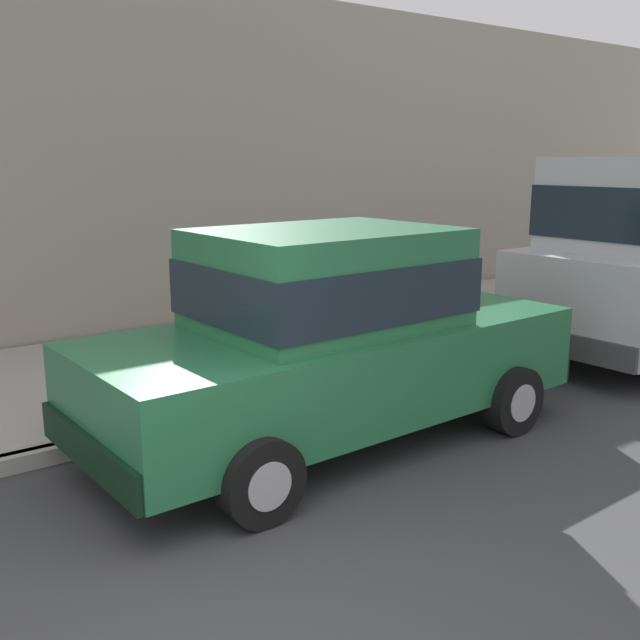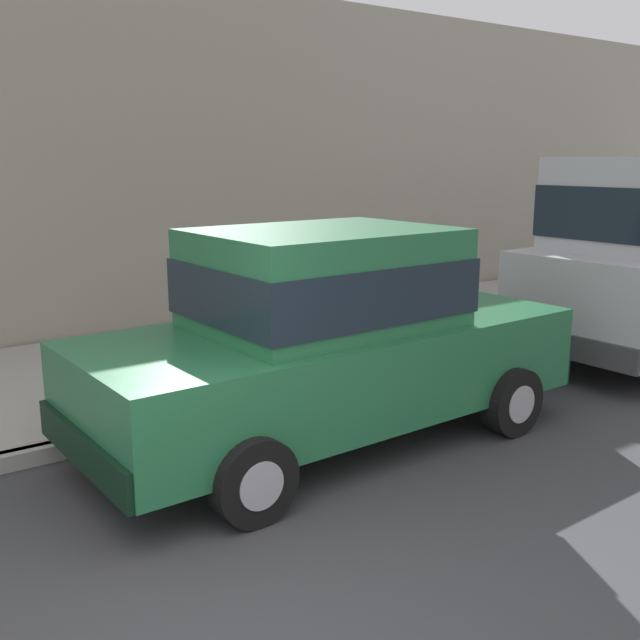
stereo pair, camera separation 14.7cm
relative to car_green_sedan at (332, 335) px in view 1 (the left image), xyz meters
The scene contains 5 objects.
curb 2.69m from the car_green_sedan, 113.39° to the right, with size 0.16×64.00×0.14m, color gray.
car_green_sedan is the anchor object (origin of this frame).
dog_white 3.09m from the car_green_sedan, 149.64° to the left, with size 0.71×0.40×0.49m.
fire_hydrant 2.32m from the car_green_sedan, 130.01° to the right, with size 0.34×0.24×0.72m.
building_facade 6.37m from the car_green_sedan, 142.31° to the left, with size 0.50×20.00×4.89m, color #9E9384.
Camera 1 is at (2.75, -1.44, 2.51)m, focal length 40.79 mm.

